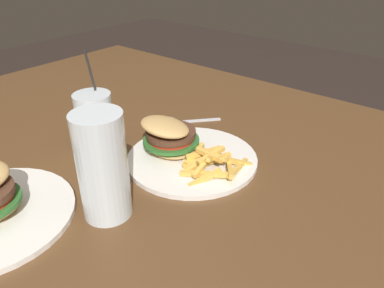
{
  "coord_description": "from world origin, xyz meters",
  "views": [
    {
      "loc": [
        -0.4,
        0.33,
        1.16
      ],
      "look_at": [
        0.01,
        -0.18,
        0.79
      ],
      "focal_mm": 35.0,
      "sensor_mm": 36.0,
      "label": 1
    }
  ],
  "objects_px": {
    "spoon": "(170,121)",
    "juice_glass": "(95,122)",
    "meal_plate_near": "(182,148)",
    "beer_glass": "(103,170)"
  },
  "relations": [
    {
      "from": "beer_glass",
      "to": "juice_glass",
      "type": "relative_size",
      "value": 0.89
    },
    {
      "from": "beer_glass",
      "to": "spoon",
      "type": "height_order",
      "value": "beer_glass"
    },
    {
      "from": "meal_plate_near",
      "to": "juice_glass",
      "type": "xyz_separation_m",
      "value": [
        0.18,
        0.07,
        0.03
      ]
    },
    {
      "from": "spoon",
      "to": "juice_glass",
      "type": "bearing_deg",
      "value": 25.04
    },
    {
      "from": "beer_glass",
      "to": "juice_glass",
      "type": "height_order",
      "value": "juice_glass"
    },
    {
      "from": "meal_plate_near",
      "to": "spoon",
      "type": "distance_m",
      "value": 0.17
    },
    {
      "from": "juice_glass",
      "to": "meal_plate_near",
      "type": "bearing_deg",
      "value": -158.56
    },
    {
      "from": "meal_plate_near",
      "to": "spoon",
      "type": "relative_size",
      "value": 1.93
    },
    {
      "from": "juice_glass",
      "to": "spoon",
      "type": "distance_m",
      "value": 0.19
    },
    {
      "from": "beer_glass",
      "to": "spoon",
      "type": "bearing_deg",
      "value": -64.77
    }
  ]
}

